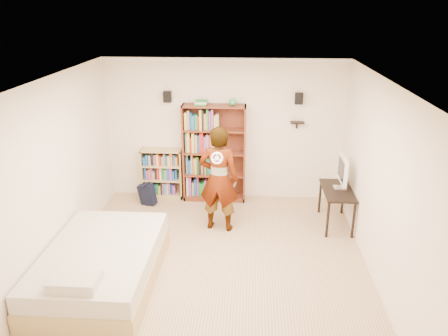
{
  "coord_description": "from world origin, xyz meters",
  "views": [
    {
      "loc": [
        0.5,
        -5.47,
        3.64
      ],
      "look_at": [
        0.11,
        0.6,
        1.31
      ],
      "focal_mm": 35.0,
      "sensor_mm": 36.0,
      "label": 1
    }
  ],
  "objects_px": {
    "computer_desk": "(336,207)",
    "person": "(219,179)",
    "tall_bookshelf": "(214,154)",
    "daybed": "(101,261)",
    "low_bookshelf": "(162,174)"
  },
  "relations": [
    {
      "from": "tall_bookshelf",
      "to": "person",
      "type": "height_order",
      "value": "tall_bookshelf"
    },
    {
      "from": "computer_desk",
      "to": "person",
      "type": "height_order",
      "value": "person"
    },
    {
      "from": "daybed",
      "to": "person",
      "type": "height_order",
      "value": "person"
    },
    {
      "from": "tall_bookshelf",
      "to": "computer_desk",
      "type": "relative_size",
      "value": 1.93
    },
    {
      "from": "person",
      "to": "tall_bookshelf",
      "type": "bearing_deg",
      "value": -72.79
    },
    {
      "from": "tall_bookshelf",
      "to": "person",
      "type": "xyz_separation_m",
      "value": [
        0.18,
        -1.18,
        -0.03
      ]
    },
    {
      "from": "low_bookshelf",
      "to": "daybed",
      "type": "bearing_deg",
      "value": -95.87
    },
    {
      "from": "low_bookshelf",
      "to": "computer_desk",
      "type": "distance_m",
      "value": 3.34
    },
    {
      "from": "low_bookshelf",
      "to": "person",
      "type": "relative_size",
      "value": 0.55
    },
    {
      "from": "daybed",
      "to": "tall_bookshelf",
      "type": "bearing_deg",
      "value": 64.89
    },
    {
      "from": "low_bookshelf",
      "to": "daybed",
      "type": "distance_m",
      "value": 2.85
    },
    {
      "from": "low_bookshelf",
      "to": "computer_desk",
      "type": "height_order",
      "value": "low_bookshelf"
    },
    {
      "from": "daybed",
      "to": "person",
      "type": "distance_m",
      "value": 2.28
    },
    {
      "from": "tall_bookshelf",
      "to": "daybed",
      "type": "height_order",
      "value": "tall_bookshelf"
    },
    {
      "from": "low_bookshelf",
      "to": "tall_bookshelf",
      "type": "bearing_deg",
      "value": -1.35
    }
  ]
}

